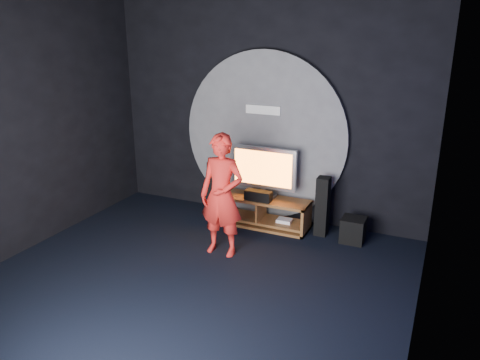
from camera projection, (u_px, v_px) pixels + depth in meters
name	position (u px, v px, depth m)	size (l,w,h in m)	color
floor	(185.00, 288.00, 5.47)	(5.00, 5.00, 0.00)	black
back_wall	(266.00, 107.00, 7.08)	(5.00, 0.04, 3.50)	black
left_wall	(9.00, 123.00, 5.90)	(0.04, 5.00, 3.50)	black
right_wall	(433.00, 172.00, 3.93)	(0.04, 5.00, 3.50)	black
wall_disc_panel	(264.00, 136.00, 7.17)	(2.60, 0.11, 2.60)	#515156
media_console	(261.00, 214.00, 7.12)	(1.47, 0.45, 0.45)	#975D2E
tv	(263.00, 170.00, 6.97)	(1.02, 0.22, 0.77)	#ABABB2
center_speaker	(258.00, 196.00, 6.92)	(0.40, 0.15, 0.15)	black
remote	(223.00, 194.00, 7.17)	(0.18, 0.05, 0.02)	black
tower_speaker_left	(215.00, 188.00, 7.51)	(0.18, 0.20, 0.88)	black
tower_speaker_right	(322.00, 206.00, 6.74)	(0.18, 0.20, 0.88)	black
subwoofer	(353.00, 230.00, 6.60)	(0.32, 0.32, 0.35)	black
player	(222.00, 195.00, 6.08)	(0.60, 0.39, 1.64)	red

